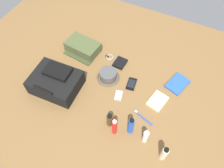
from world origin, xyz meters
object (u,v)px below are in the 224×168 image
paperback_novel (177,84)px  toothbrush (142,117)px  toiletry_pouch (83,47)px  cologne_bottle (110,120)px  toothpaste_tube (146,137)px  wallet (120,63)px  backpack (56,82)px  notepad (158,101)px  deodorant_spray (131,126)px  sunscreen_spray (114,127)px  cell_phone (131,84)px  media_player (119,95)px  bucket_hat (108,75)px  lotion_bottle (164,154)px  wristwatch (109,57)px

paperback_novel → toothbrush: bearing=69.7°
toiletry_pouch → cologne_bottle: size_ratio=2.35×
toiletry_pouch → toothpaste_tube: (-0.77, 0.51, 0.02)m
toothbrush → wallet: bearing=-47.2°
backpack → wallet: bearing=-128.8°
toothpaste_tube → notepad: toothpaste_tube is taller
backpack → toiletry_pouch: size_ratio=1.24×
deodorant_spray → sunscreen_spray: bearing=29.4°
cell_phone → media_player: (0.05, 0.14, -0.00)m
bucket_hat → lotion_bottle: size_ratio=1.19×
lotion_bottle → toiletry_pouch: bearing=-31.9°
sunscreen_spray → toothbrush: 0.24m
wristwatch → toothpaste_tube: bearing=134.4°
bucket_hat → cologne_bottle: (-0.19, 0.35, 0.03)m
deodorant_spray → media_player: (0.19, -0.22, -0.08)m
deodorant_spray → wristwatch: size_ratio=2.45×
lotion_bottle → media_player: lotion_bottle is taller
cell_phone → toothbrush: 0.29m
deodorant_spray → sunscreen_spray: size_ratio=1.03×
deodorant_spray → toothbrush: deodorant_spray is taller
toothpaste_tube → media_player: size_ratio=1.41×
lotion_bottle → wallet: (0.56, -0.57, -0.06)m
toiletry_pouch → sunscreen_spray: (-0.57, 0.55, 0.04)m
paperback_novel → lotion_bottle: bearing=97.4°
toiletry_pouch → media_player: 0.55m
cologne_bottle → notepad: 0.40m
sunscreen_spray → wallet: sunscreen_spray is taller
toothbrush → bucket_hat: bearing=-28.8°
cologne_bottle → paperback_novel: bearing=-121.7°
deodorant_spray → cologne_bottle: size_ratio=1.39×
cell_phone → wallet: 0.22m
toiletry_pouch → cologne_bottle: 0.72m
deodorant_spray → toothpaste_tube: bearing=171.5°
lotion_bottle → notepad: bearing=-66.3°
paperback_novel → toothbrush: (0.14, 0.38, -0.00)m
toiletry_pouch → cell_phone: size_ratio=2.46×
deodorant_spray → paperback_novel: (-0.18, -0.51, -0.08)m
bucket_hat → toothbrush: bearing=151.2°
wallet → cologne_bottle: bearing=110.6°
toothpaste_tube → cologne_bottle: (0.26, -0.00, -0.00)m
paperback_novel → cell_phone: (0.32, 0.16, -0.00)m
lotion_bottle → media_player: 0.53m
backpack → media_player: backpack is taller
paperback_novel → toothpaste_tube: bearing=82.9°
bucket_hat → wristwatch: bearing=-65.9°
paperback_novel → wallet: bearing=1.1°
toothpaste_tube → media_player: toothpaste_tube is taller
wallet → bucket_hat: bearing=85.2°
toothbrush → notepad: toothbrush is taller
paperback_novel → cell_phone: 0.36m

